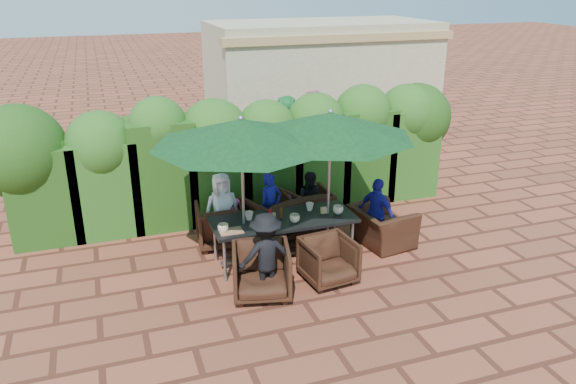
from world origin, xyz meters
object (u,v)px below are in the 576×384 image
object	(u,v)px
chair_far_mid	(274,215)
chair_near_right	(329,258)
chair_near_left	(261,269)
dining_table	(284,223)
chair_far_left	(220,223)
chair_far_right	(306,208)
chair_end_right	(382,221)
umbrella_right	(330,125)
umbrella_left	(241,132)

from	to	relation	value
chair_far_mid	chair_near_right	world-z (taller)	chair_far_mid
chair_near_left	chair_near_right	xyz separation A→B (m)	(1.07, 0.06, -0.04)
dining_table	chair_far_left	distance (m)	1.27
chair_far_right	chair_end_right	world-z (taller)	chair_end_right
chair_near_right	chair_near_left	bearing A→B (deg)	176.26
chair_far_left	chair_far_mid	distance (m)	0.95
umbrella_right	chair_far_right	bearing A→B (deg)	88.59
chair_far_right	chair_near_right	size ratio (longest dim) A/B	1.13
umbrella_right	chair_far_left	world-z (taller)	umbrella_right
chair_far_left	dining_table	bearing A→B (deg)	137.73
dining_table	chair_far_right	distance (m)	1.30
umbrella_right	chair_near_right	distance (m)	2.03
chair_end_right	chair_far_mid	bearing A→B (deg)	55.45
chair_far_left	chair_near_left	distance (m)	1.82
dining_table	chair_end_right	distance (m)	1.80
umbrella_right	chair_far_left	distance (m)	2.58
chair_far_mid	chair_end_right	size ratio (longest dim) A/B	0.86
umbrella_left	chair_near_left	size ratio (longest dim) A/B	3.22
chair_far_mid	umbrella_right	bearing A→B (deg)	105.43
umbrella_left	chair_end_right	xyz separation A→B (m)	(2.43, 0.03, -1.77)
chair_far_left	chair_end_right	size ratio (longest dim) A/B	0.81
umbrella_left	chair_near_left	world-z (taller)	umbrella_left
chair_far_right	chair_near_right	xyz separation A→B (m)	(-0.34, -1.86, -0.05)
umbrella_left	chair_far_left	size ratio (longest dim) A/B	3.33
umbrella_left	umbrella_right	bearing A→B (deg)	-1.46
chair_far_right	chair_near_right	distance (m)	1.89
umbrella_left	chair_far_mid	size ratio (longest dim) A/B	3.11
chair_far_mid	chair_far_right	bearing A→B (deg)	174.11
umbrella_right	umbrella_left	bearing A→B (deg)	178.54
chair_near_left	chair_end_right	distance (m)	2.60
chair_far_mid	dining_table	bearing A→B (deg)	61.78
chair_near_right	chair_end_right	distance (m)	1.61
dining_table	chair_far_right	size ratio (longest dim) A/B	2.70
umbrella_right	chair_far_right	world-z (taller)	umbrella_right
umbrella_right	chair_near_left	xyz separation A→B (m)	(-1.39, -0.86, -1.79)
dining_table	chair_far_left	world-z (taller)	chair_far_left
dining_table	chair_far_right	xyz separation A→B (m)	(0.78, 1.02, -0.25)
umbrella_left	umbrella_right	xyz separation A→B (m)	(1.40, -0.04, -0.00)
chair_near_left	chair_end_right	size ratio (longest dim) A/B	0.84
umbrella_right	chair_far_right	distance (m)	2.07
chair_far_mid	chair_near_right	distance (m)	1.71
chair_far_right	umbrella_left	bearing A→B (deg)	34.77
chair_far_right	chair_end_right	size ratio (longest dim) A/B	0.85
dining_table	chair_far_mid	distance (m)	0.88
chair_near_left	chair_end_right	bearing A→B (deg)	33.85
umbrella_left	chair_end_right	size ratio (longest dim) A/B	2.69
chair_near_right	chair_end_right	xyz separation A→B (m)	(1.35, 0.87, 0.06)
dining_table	chair_near_right	size ratio (longest dim) A/B	3.05
chair_far_left	chair_far_mid	xyz separation A→B (m)	(0.95, -0.07, 0.03)
dining_table	chair_near_left	size ratio (longest dim) A/B	2.73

